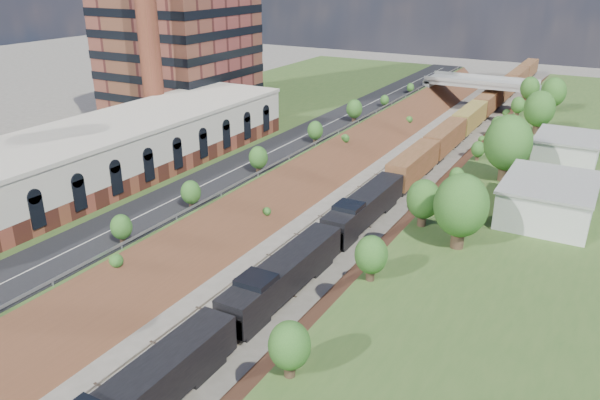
# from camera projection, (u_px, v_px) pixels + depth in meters

# --- Properties ---
(platform_left) EXTENTS (44.00, 180.00, 5.00)m
(platform_left) POSITION_uv_depth(u_px,v_px,m) (189.00, 148.00, 97.24)
(platform_left) COLOR #385724
(platform_left) RESTS_ON ground
(embankment_left) EXTENTS (10.00, 180.00, 10.00)m
(embankment_left) POSITION_uv_depth(u_px,v_px,m) (305.00, 185.00, 88.19)
(embankment_left) COLOR brown
(embankment_left) RESTS_ON ground
(embankment_right) EXTENTS (10.00, 180.00, 10.00)m
(embankment_right) POSITION_uv_depth(u_px,v_px,m) (449.00, 213.00, 78.21)
(embankment_right) COLOR brown
(embankment_right) RESTS_ON ground
(rail_left_track) EXTENTS (1.58, 180.00, 0.18)m
(rail_left_track) POSITION_uv_depth(u_px,v_px,m) (356.00, 194.00, 84.35)
(rail_left_track) COLOR gray
(rail_left_track) RESTS_ON ground
(rail_right_track) EXTENTS (1.58, 180.00, 0.18)m
(rail_right_track) POSITION_uv_depth(u_px,v_px,m) (390.00, 200.00, 81.99)
(rail_right_track) COLOR gray
(rail_right_track) RESTS_ON ground
(road) EXTENTS (8.00, 180.00, 0.10)m
(road) POSITION_uv_depth(u_px,v_px,m) (279.00, 148.00, 88.35)
(road) COLOR black
(road) RESTS_ON platform_left
(guardrail) EXTENTS (0.10, 171.00, 0.70)m
(guardrail) POSITION_uv_depth(u_px,v_px,m) (302.00, 149.00, 86.14)
(guardrail) COLOR #99999E
(guardrail) RESTS_ON platform_left
(commercial_building) EXTENTS (14.30, 62.30, 7.00)m
(commercial_building) POSITION_uv_depth(u_px,v_px,m) (107.00, 152.00, 74.93)
(commercial_building) COLOR brown
(commercial_building) RESTS_ON platform_left
(smokestack) EXTENTS (3.20, 3.20, 40.00)m
(smokestack) POSITION_uv_depth(u_px,v_px,m) (146.00, 7.00, 86.97)
(smokestack) COLOR brown
(smokestack) RESTS_ON platform_left
(overpass) EXTENTS (24.50, 8.30, 7.40)m
(overpass) POSITION_uv_depth(u_px,v_px,m) (480.00, 89.00, 131.53)
(overpass) COLOR gray
(overpass) RESTS_ON ground
(white_building_near) EXTENTS (9.00, 12.00, 4.00)m
(white_building_near) POSITION_uv_depth(u_px,v_px,m) (548.00, 201.00, 63.45)
(white_building_near) COLOR silver
(white_building_near) RESTS_ON platform_right
(white_building_far) EXTENTS (8.00, 10.00, 3.60)m
(white_building_far) POSITION_uv_depth(u_px,v_px,m) (567.00, 150.00, 81.55)
(white_building_far) COLOR silver
(white_building_far) RESTS_ON platform_right
(tree_right_large) EXTENTS (5.25, 5.25, 7.61)m
(tree_right_large) POSITION_uv_depth(u_px,v_px,m) (461.00, 206.00, 55.80)
(tree_right_large) COLOR #473323
(tree_right_large) RESTS_ON platform_right
(tree_left_crest) EXTENTS (2.45, 2.45, 3.55)m
(tree_left_crest) POSITION_uv_depth(u_px,v_px,m) (88.00, 244.00, 53.56)
(tree_left_crest) COLOR #473323
(tree_left_crest) RESTS_ON platform_left
(freight_train) EXTENTS (3.16, 177.59, 4.69)m
(freight_train) POSITION_uv_depth(u_px,v_px,m) (456.00, 129.00, 107.98)
(freight_train) COLOR black
(freight_train) RESTS_ON ground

